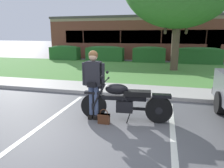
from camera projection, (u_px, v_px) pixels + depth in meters
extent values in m
plane|color=#565659|center=(97.00, 131.00, 4.66)|extent=(140.00, 140.00, 0.00)
cube|color=#B7B2A8|center=(123.00, 95.00, 7.34)|extent=(60.00, 0.20, 0.12)
cube|color=#B7B2A8|center=(128.00, 89.00, 8.14)|extent=(60.00, 1.50, 0.08)
cube|color=#518E3D|center=(143.00, 70.00, 12.68)|extent=(60.00, 8.13, 0.06)
cube|color=silver|center=(47.00, 122.00, 5.18)|extent=(0.20, 4.40, 0.01)
cube|color=silver|center=(173.00, 136.00, 4.44)|extent=(0.20, 4.40, 0.01)
cylinder|color=black|center=(94.00, 106.00, 5.35)|extent=(0.65, 0.16, 0.64)
cylinder|color=black|center=(94.00, 106.00, 5.35)|extent=(0.19, 0.14, 0.18)
cylinder|color=black|center=(159.00, 109.00, 5.09)|extent=(0.65, 0.24, 0.64)
cylinder|color=black|center=(159.00, 109.00, 5.09)|extent=(0.20, 0.22, 0.18)
cube|color=black|center=(94.00, 93.00, 5.27)|extent=(0.45, 0.18, 0.06)
cube|color=black|center=(162.00, 96.00, 5.01)|extent=(0.46, 0.24, 0.08)
cylinder|color=black|center=(98.00, 96.00, 5.19)|extent=(0.31, 0.07, 0.58)
cylinder|color=black|center=(100.00, 95.00, 5.34)|extent=(0.31, 0.07, 0.58)
sphere|color=black|center=(100.00, 85.00, 5.20)|extent=(0.17, 0.17, 0.17)
cylinder|color=black|center=(106.00, 81.00, 5.15)|extent=(0.10, 0.72, 0.03)
cylinder|color=black|center=(103.00, 84.00, 4.80)|extent=(0.05, 0.10, 0.04)
cylinder|color=black|center=(108.00, 78.00, 5.50)|extent=(0.05, 0.10, 0.04)
sphere|color=black|center=(102.00, 77.00, 4.83)|extent=(0.08, 0.08, 0.08)
sphere|color=black|center=(107.00, 72.00, 5.41)|extent=(0.08, 0.08, 0.08)
cube|color=black|center=(124.00, 98.00, 5.17)|extent=(1.10, 0.20, 0.10)
ellipsoid|color=black|center=(117.00, 89.00, 5.15)|extent=(0.59, 0.37, 0.26)
cube|color=black|center=(137.00, 93.00, 5.09)|extent=(0.66, 0.34, 0.12)
cube|color=black|center=(125.00, 106.00, 5.21)|extent=(0.42, 0.28, 0.28)
cylinder|color=black|center=(123.00, 100.00, 5.18)|extent=(0.18, 0.14, 0.21)
cylinder|color=black|center=(126.00, 100.00, 5.17)|extent=(0.18, 0.14, 0.21)
cylinder|color=black|center=(140.00, 109.00, 5.31)|extent=(0.60, 0.14, 0.08)
cylinder|color=black|center=(148.00, 109.00, 5.28)|extent=(0.60, 0.14, 0.08)
cylinder|color=black|center=(129.00, 117.00, 5.09)|extent=(0.11, 0.13, 0.30)
cube|color=black|center=(97.00, 117.00, 5.37)|extent=(0.11, 0.24, 0.10)
cube|color=black|center=(91.00, 116.00, 5.40)|extent=(0.11, 0.24, 0.10)
cylinder|color=#47567A|center=(97.00, 102.00, 5.30)|extent=(0.14, 0.14, 0.86)
cylinder|color=#47567A|center=(91.00, 102.00, 5.34)|extent=(0.14, 0.14, 0.86)
cube|color=#232328|center=(93.00, 73.00, 5.16)|extent=(0.38, 0.23, 0.58)
cube|color=#232328|center=(93.00, 62.00, 5.10)|extent=(0.30, 0.21, 0.06)
sphere|color=tan|center=(93.00, 57.00, 5.07)|extent=(0.21, 0.21, 0.21)
sphere|color=brown|center=(93.00, 55.00, 5.08)|extent=(0.23, 0.23, 0.23)
cube|color=black|center=(92.00, 85.00, 5.09)|extent=(0.22, 0.10, 0.12)
cylinder|color=#232328|center=(103.00, 75.00, 5.11)|extent=(0.09, 0.09, 0.56)
cylinder|color=#232328|center=(84.00, 74.00, 5.22)|extent=(0.09, 0.09, 0.56)
cube|color=#562D19|center=(104.00, 119.00, 5.05)|extent=(0.28, 0.12, 0.24)
cube|color=#562D19|center=(104.00, 115.00, 5.03)|extent=(0.28, 0.13, 0.04)
torus|color=#562D19|center=(104.00, 113.00, 5.02)|extent=(0.20, 0.02, 0.20)
cylinder|color=black|center=(221.00, 103.00, 5.67)|extent=(0.25, 0.60, 0.60)
cylinder|color=brown|center=(175.00, 48.00, 12.30)|extent=(0.44, 0.44, 2.73)
cylinder|color=brown|center=(187.00, 24.00, 11.86)|extent=(0.16, 1.26, 1.15)
cylinder|color=brown|center=(166.00, 24.00, 12.15)|extent=(0.16, 1.29, 1.14)
cube|color=#286028|center=(65.00, 54.00, 18.03)|extent=(2.50, 0.90, 1.10)
ellipsoid|color=#286028|center=(65.00, 47.00, 17.91)|extent=(2.38, 0.84, 0.28)
cube|color=#286028|center=(105.00, 55.00, 17.15)|extent=(3.02, 0.90, 1.10)
ellipsoid|color=#286028|center=(105.00, 48.00, 17.03)|extent=(2.87, 0.84, 0.28)
cube|color=#286028|center=(149.00, 56.00, 16.27)|extent=(2.43, 0.90, 1.10)
ellipsoid|color=#286028|center=(149.00, 48.00, 16.15)|extent=(2.31, 0.84, 0.28)
cube|color=#286028|center=(198.00, 57.00, 15.39)|extent=(3.16, 0.90, 1.10)
ellipsoid|color=#286028|center=(199.00, 49.00, 15.27)|extent=(3.00, 0.84, 0.28)
cube|color=brown|center=(163.00, 38.00, 21.70)|extent=(20.17, 9.05, 3.54)
cube|color=#998466|center=(162.00, 18.00, 17.11)|extent=(20.17, 0.10, 0.24)
cube|color=#4C4742|center=(164.00, 19.00, 21.29)|extent=(20.37, 9.14, 0.20)
cube|color=#1E282D|center=(161.00, 37.00, 17.43)|extent=(17.14, 0.06, 1.10)
cube|color=brown|center=(83.00, 37.00, 19.13)|extent=(0.08, 0.04, 1.20)
cube|color=brown|center=(121.00, 37.00, 18.27)|extent=(0.08, 0.04, 1.20)
cube|color=brown|center=(161.00, 37.00, 17.42)|extent=(0.08, 0.04, 1.20)
cube|color=brown|center=(206.00, 37.00, 16.56)|extent=(0.08, 0.04, 1.20)
cube|color=#473323|center=(214.00, 49.00, 16.63)|extent=(1.00, 0.08, 2.10)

